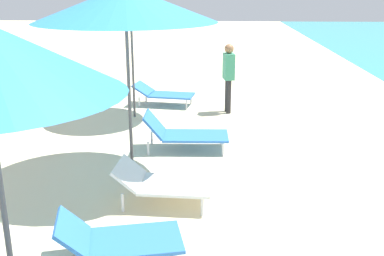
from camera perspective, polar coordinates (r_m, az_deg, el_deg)
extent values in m
cylinder|color=#4C4C51|center=(4.09, -22.39, -10.21)|extent=(0.05, 0.05, 2.04)
cube|color=blue|center=(5.06, -7.05, -13.78)|extent=(1.10, 0.85, 0.04)
cube|color=blue|center=(5.00, -14.69, -12.49)|extent=(0.47, 0.70, 0.32)
cylinder|color=silver|center=(5.38, -2.89, -13.03)|extent=(0.04, 0.04, 0.19)
cylinder|color=silver|center=(5.38, -14.72, -13.65)|extent=(0.04, 0.04, 0.19)
cylinder|color=#4C4C51|center=(6.81, -7.82, 3.22)|extent=(0.05, 0.05, 2.32)
cone|color=#338CD8|center=(6.61, -8.34, 15.10)|extent=(2.60, 2.60, 0.49)
cube|color=blue|center=(8.08, 0.46, -0.99)|extent=(1.16, 0.70, 0.04)
cube|color=blue|center=(8.06, -4.73, 0.46)|extent=(0.36, 0.68, 0.40)
cylinder|color=silver|center=(8.40, 3.72, -1.28)|extent=(0.04, 0.04, 0.24)
cylinder|color=silver|center=(7.86, 3.89, -2.63)|extent=(0.04, 0.04, 0.24)
cylinder|color=silver|center=(8.44, -5.07, -1.22)|extent=(0.04, 0.04, 0.24)
cylinder|color=silver|center=(7.91, -5.50, -2.56)|extent=(0.04, 0.04, 0.24)
cube|color=white|center=(6.12, -2.01, -7.15)|extent=(0.98, 0.73, 0.04)
cube|color=white|center=(6.17, -7.88, -5.60)|extent=(0.38, 0.70, 0.29)
cylinder|color=silver|center=(6.41, 1.69, -7.38)|extent=(0.04, 0.04, 0.25)
cylinder|color=silver|center=(5.89, 1.29, -9.78)|extent=(0.04, 0.04, 0.25)
cylinder|color=silver|center=(6.56, -7.42, -6.95)|extent=(0.04, 0.04, 0.25)
cylinder|color=silver|center=(6.05, -8.65, -9.23)|extent=(0.04, 0.04, 0.25)
cylinder|color=#4C4C51|center=(10.00, -7.39, 7.12)|extent=(0.05, 0.05, 2.08)
cone|color=#338CD8|center=(9.85, -7.70, 14.76)|extent=(2.16, 2.16, 0.59)
cube|color=blue|center=(11.04, -2.56, 4.13)|extent=(1.13, 0.81, 0.04)
cube|color=blue|center=(11.20, -6.12, 4.95)|extent=(0.50, 0.71, 0.27)
cylinder|color=silver|center=(11.25, -0.12, 3.66)|extent=(0.04, 0.04, 0.24)
cylinder|color=silver|center=(10.72, -0.71, 2.96)|extent=(0.04, 0.04, 0.24)
cylinder|color=silver|center=(11.53, -5.77, 3.91)|extent=(0.04, 0.04, 0.24)
cylinder|color=silver|center=(11.01, -6.61, 3.24)|extent=(0.04, 0.04, 0.24)
cylinder|color=#262628|center=(10.38, 4.61, 3.92)|extent=(0.11, 0.11, 0.77)
cylinder|color=#262628|center=(10.54, 4.43, 4.14)|extent=(0.11, 0.11, 0.77)
cube|color=#3F9972|center=(10.32, 4.61, 7.69)|extent=(0.28, 0.39, 0.58)
sphere|color=#9E704C|center=(10.26, 4.67, 9.86)|extent=(0.21, 0.21, 0.21)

